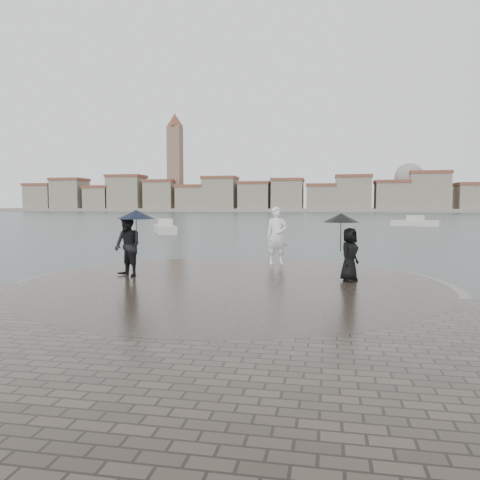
# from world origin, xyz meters

# --- Properties ---
(ground) EXTENTS (400.00, 400.00, 0.00)m
(ground) POSITION_xyz_m (0.00, 0.00, 0.00)
(ground) COLOR #2B3835
(ground) RESTS_ON ground
(quay_back) EXTENTS (16.00, 16.00, 0.36)m
(quay_back) POSITION_xyz_m (0.00, -6.00, 0.18)
(quay_back) COLOR #2D261E
(quay_back) RESTS_ON ground
(kerb_ring) EXTENTS (12.50, 12.50, 0.32)m
(kerb_ring) POSITION_xyz_m (0.00, 3.50, 0.16)
(kerb_ring) COLOR gray
(kerb_ring) RESTS_ON ground
(quay_tip) EXTENTS (11.90, 11.90, 0.36)m
(quay_tip) POSITION_xyz_m (0.00, 3.50, 0.18)
(quay_tip) COLOR #2D261E
(quay_tip) RESTS_ON ground
(statue) EXTENTS (0.88, 0.69, 2.12)m
(statue) POSITION_xyz_m (0.86, 7.52, 1.42)
(statue) COLOR white
(statue) RESTS_ON quay_tip
(visitor_left) EXTENTS (1.41, 1.22, 2.04)m
(visitor_left) POSITION_xyz_m (-3.25, 3.79, 1.53)
(visitor_left) COLOR black
(visitor_left) RESTS_ON quay_tip
(visitor_right) EXTENTS (1.18, 1.09, 1.95)m
(visitor_right) POSITION_xyz_m (3.24, 4.12, 1.50)
(visitor_right) COLOR black
(visitor_right) RESTS_ON quay_tip
(far_skyline) EXTENTS (260.00, 20.00, 37.00)m
(far_skyline) POSITION_xyz_m (-6.29, 160.71, 5.61)
(far_skyline) COLOR gray
(far_skyline) RESTS_ON ground
(boats) EXTENTS (29.42, 23.34, 1.50)m
(boats) POSITION_xyz_m (0.59, 39.77, 0.38)
(boats) COLOR beige
(boats) RESTS_ON ground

